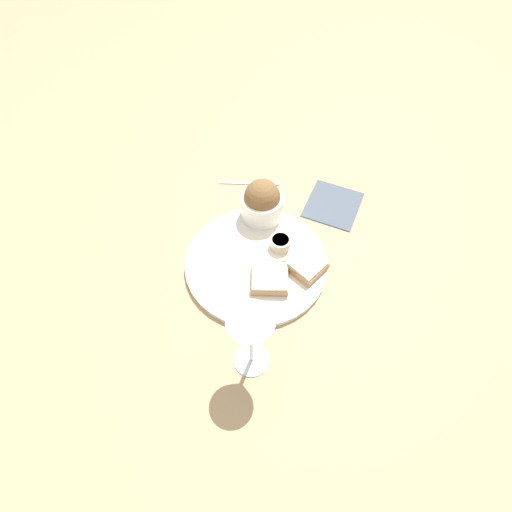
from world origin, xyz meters
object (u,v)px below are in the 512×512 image
Objects in this scene: cheese_toast_far at (305,264)px; napkin at (333,204)px; cheese_toast_near at (270,279)px; salad_bowl at (262,202)px; sauce_ramekin at (280,242)px; wine_glass at (251,333)px; fork at (250,183)px.

cheese_toast_far is 0.22m from napkin.
cheese_toast_near is 0.29m from napkin.
salad_bowl reaches higher than cheese_toast_near.
sauce_ramekin is 0.08m from cheese_toast_far.
wine_glass is 0.48m from napkin.
fork is at bearing -163.47° from napkin.
wine_glass is 1.05× the size of napkin.
salad_bowl is 0.20m from cheese_toast_near.
wine_glass is (0.03, -0.24, 0.10)m from cheese_toast_far.
wine_glass reaches higher than cheese_toast_near.
salad_bowl reaches higher than fork.
fork is (-0.19, 0.13, -0.03)m from sauce_ramekin.
fork is (-0.23, 0.23, -0.02)m from cheese_toast_near.
napkin is (-0.01, 0.29, -0.02)m from cheese_toast_near.
salad_bowl is 0.63× the size of napkin.
fork is (-0.10, 0.08, -0.06)m from salad_bowl.
salad_bowl is 0.75× the size of fork.
cheese_toast_far reaches higher than napkin.
cheese_toast_near is (0.04, -0.09, -0.00)m from sauce_ramekin.
cheese_toast_near is 0.20m from wine_glass.
salad_bowl is at bearing 157.62° from cheese_toast_far.
cheese_toast_far is 0.31m from fork.
napkin and fork have the same top height.
sauce_ramekin reaches higher than fork.
fork is at bearing 150.82° from cheese_toast_far.
salad_bowl is 0.19m from cheese_toast_far.
wine_glass is at bearing -80.42° from napkin.
salad_bowl is 2.18× the size of sauce_ramekin.
napkin is at bearing 81.32° from sauce_ramekin.
wine_glass is at bearing -57.38° from salad_bowl.
salad_bowl is at bearing 130.69° from cheese_toast_near.
sauce_ramekin is at bearing -35.30° from fork.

